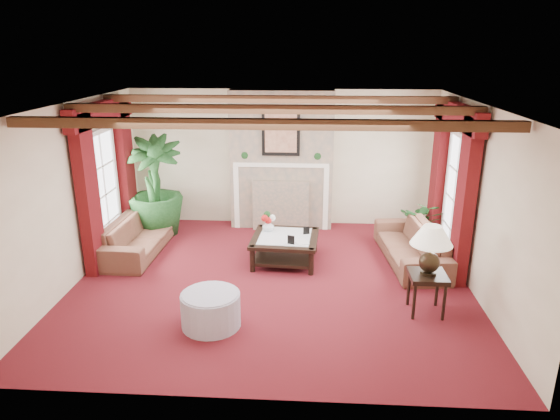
# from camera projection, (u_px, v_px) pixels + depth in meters

# --- Properties ---
(floor) EXTENTS (6.00, 6.00, 0.00)m
(floor) POSITION_uv_depth(u_px,v_px,m) (272.00, 281.00, 7.77)
(floor) COLOR #500E17
(floor) RESTS_ON ground
(ceiling) EXTENTS (6.00, 6.00, 0.00)m
(ceiling) POSITION_uv_depth(u_px,v_px,m) (271.00, 105.00, 6.92)
(ceiling) COLOR white
(ceiling) RESTS_ON floor
(back_wall) EXTENTS (6.00, 0.02, 2.70)m
(back_wall) POSITION_uv_depth(u_px,v_px,m) (282.00, 158.00, 9.95)
(back_wall) COLOR beige
(back_wall) RESTS_ON ground
(left_wall) EXTENTS (0.02, 5.50, 2.70)m
(left_wall) POSITION_uv_depth(u_px,v_px,m) (73.00, 194.00, 7.52)
(left_wall) COLOR beige
(left_wall) RESTS_ON ground
(right_wall) EXTENTS (0.02, 5.50, 2.70)m
(right_wall) POSITION_uv_depth(u_px,v_px,m) (479.00, 202.00, 7.17)
(right_wall) COLOR beige
(right_wall) RESTS_ON ground
(ceiling_beams) EXTENTS (6.00, 3.00, 0.12)m
(ceiling_beams) POSITION_uv_depth(u_px,v_px,m) (271.00, 109.00, 6.94)
(ceiling_beams) COLOR #362211
(ceiling_beams) RESTS_ON ceiling
(fireplace) EXTENTS (2.00, 0.52, 2.70)m
(fireplace) POSITION_uv_depth(u_px,v_px,m) (282.00, 90.00, 9.34)
(fireplace) COLOR #9C7E65
(fireplace) RESTS_ON ground
(french_door_left) EXTENTS (0.10, 1.10, 2.16)m
(french_door_left) POSITION_uv_depth(u_px,v_px,m) (97.00, 132.00, 8.23)
(french_door_left) COLOR white
(french_door_left) RESTS_ON ground
(french_door_right) EXTENTS (0.10, 1.10, 2.16)m
(french_door_right) POSITION_uv_depth(u_px,v_px,m) (463.00, 136.00, 7.88)
(french_door_right) COLOR white
(french_door_right) RESTS_ON ground
(curtains_left) EXTENTS (0.20, 2.40, 2.55)m
(curtains_left) POSITION_uv_depth(u_px,v_px,m) (100.00, 106.00, 8.09)
(curtains_left) COLOR #49090F
(curtains_left) RESTS_ON ground
(curtains_right) EXTENTS (0.20, 2.40, 2.55)m
(curtains_right) POSITION_uv_depth(u_px,v_px,m) (459.00, 109.00, 7.75)
(curtains_right) COLOR #49090F
(curtains_right) RESTS_ON ground
(sofa_left) EXTENTS (2.11, 0.73, 0.81)m
(sofa_left) POSITION_uv_depth(u_px,v_px,m) (138.00, 230.00, 8.77)
(sofa_left) COLOR #360E17
(sofa_left) RESTS_ON ground
(sofa_right) EXTENTS (2.18, 0.99, 0.81)m
(sofa_right) POSITION_uv_depth(u_px,v_px,m) (411.00, 239.00, 8.34)
(sofa_right) COLOR #360E17
(sofa_right) RESTS_ON ground
(potted_palm) EXTENTS (1.58, 2.19, 1.07)m
(potted_palm) POSITION_uv_depth(u_px,v_px,m) (156.00, 208.00, 9.54)
(potted_palm) COLOR black
(potted_palm) RESTS_ON ground
(small_plant) EXTENTS (1.43, 1.45, 0.67)m
(small_plant) POSITION_uv_depth(u_px,v_px,m) (422.00, 227.00, 9.10)
(small_plant) COLOR black
(small_plant) RESTS_ON ground
(coffee_table) EXTENTS (1.15, 1.15, 0.44)m
(coffee_table) POSITION_uv_depth(u_px,v_px,m) (285.00, 249.00, 8.41)
(coffee_table) COLOR black
(coffee_table) RESTS_ON ground
(side_table) EXTENTS (0.58, 0.58, 0.58)m
(side_table) POSITION_uv_depth(u_px,v_px,m) (426.00, 293.00, 6.76)
(side_table) COLOR black
(side_table) RESTS_ON ground
(ottoman) EXTENTS (0.77, 0.77, 0.45)m
(ottoman) POSITION_uv_depth(u_px,v_px,m) (211.00, 310.00, 6.46)
(ottoman) COLOR #9F99AD
(ottoman) RESTS_ON ground
(table_lamp) EXTENTS (0.55, 0.55, 0.70)m
(table_lamp) POSITION_uv_depth(u_px,v_px,m) (431.00, 250.00, 6.56)
(table_lamp) COLOR black
(table_lamp) RESTS_ON side_table
(flower_vase) EXTENTS (0.31, 0.31, 0.20)m
(flower_vase) POSITION_uv_depth(u_px,v_px,m) (268.00, 226.00, 8.55)
(flower_vase) COLOR silver
(flower_vase) RESTS_ON coffee_table
(book) EXTENTS (0.21, 0.16, 0.26)m
(book) POSITION_uv_depth(u_px,v_px,m) (296.00, 236.00, 8.01)
(book) COLOR black
(book) RESTS_ON coffee_table
(photo_frame_a) EXTENTS (0.12, 0.06, 0.15)m
(photo_frame_a) POSITION_uv_depth(u_px,v_px,m) (291.00, 240.00, 7.98)
(photo_frame_a) COLOR black
(photo_frame_a) RESTS_ON coffee_table
(photo_frame_b) EXTENTS (0.11, 0.05, 0.14)m
(photo_frame_b) POSITION_uv_depth(u_px,v_px,m) (306.00, 231.00, 8.41)
(photo_frame_b) COLOR black
(photo_frame_b) RESTS_ON coffee_table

